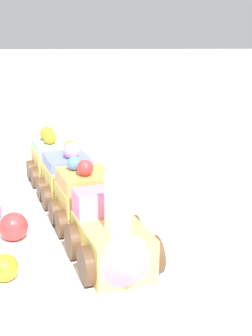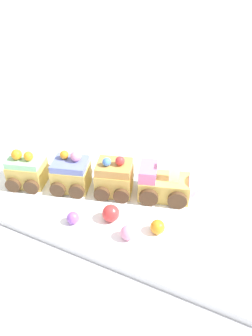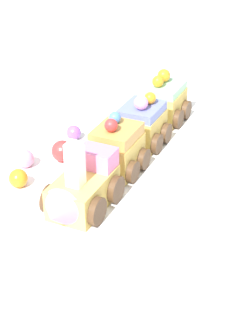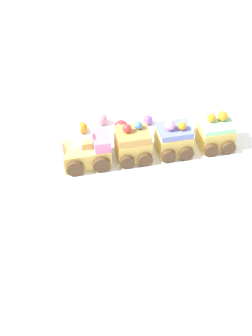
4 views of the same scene
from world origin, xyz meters
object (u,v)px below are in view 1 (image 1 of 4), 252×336
cake_car_blueberry (68,179)px  gumball_orange (5,268)px  cake_train_locomotive (114,242)px  gumball_red (14,227)px  cake_car_caramel (85,201)px  cake_car_mint (54,162)px

cake_car_blueberry → gumball_orange: 0.19m
cake_train_locomotive → gumball_orange: size_ratio=5.17×
gumball_red → gumball_orange: size_ratio=1.22×
cake_car_caramel → gumball_red: cake_car_caramel is taller
cake_train_locomotive → cake_car_mint: 0.26m
cake_car_caramel → cake_train_locomotive: bearing=0.1°
cake_train_locomotive → gumball_red: size_ratio=4.23×
gumball_red → cake_car_mint: bearing=173.4°
cake_car_caramel → gumball_orange: size_ratio=3.56×
cake_car_caramel → cake_car_blueberry: 0.08m
cake_car_caramel → cake_car_blueberry: bearing=179.7°
gumball_red → cake_train_locomotive: bearing=57.3°
cake_car_blueberry → gumball_red: 0.12m
cake_train_locomotive → gumball_orange: (0.02, -0.09, -0.01)m
cake_car_mint → gumball_orange: 0.27m
cake_train_locomotive → cake_car_blueberry: bearing=179.9°
gumball_red → cake_car_blueberry: bearing=156.2°
cake_car_blueberry → cake_car_mint: (-0.08, -0.03, -0.00)m
gumball_orange → cake_train_locomotive: bearing=99.9°
cake_car_blueberry → gumball_orange: bearing=-29.2°
cake_train_locomotive → cake_car_caramel: size_ratio=1.45×
cake_train_locomotive → gumball_red: (-0.06, -0.10, -0.01)m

